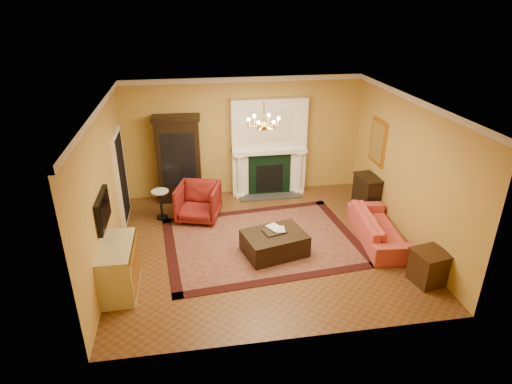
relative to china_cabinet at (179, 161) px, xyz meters
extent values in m
cube|color=brown|center=(1.66, -2.49, -1.05)|extent=(6.00, 5.50, 0.02)
cube|color=silver|center=(1.66, -2.49, 1.97)|extent=(6.00, 5.50, 0.02)
cube|color=#C38D46|center=(1.66, 0.27, 0.46)|extent=(6.00, 0.02, 3.00)
cube|color=#C38D46|center=(1.66, -5.25, 0.46)|extent=(6.00, 0.02, 3.00)
cube|color=#C38D46|center=(-1.35, -2.49, 0.46)|extent=(0.02, 5.50, 3.00)
cube|color=#C38D46|center=(4.67, -2.49, 0.46)|extent=(0.02, 5.50, 3.00)
cube|color=white|center=(2.26, 0.10, 0.21)|extent=(1.90, 0.32, 2.50)
cube|color=silver|center=(2.26, -0.07, 0.81)|extent=(1.10, 0.01, 0.80)
cube|color=#0D311B|center=(2.26, -0.07, -0.49)|extent=(1.10, 0.02, 1.10)
cube|color=black|center=(2.26, -0.08, -0.59)|extent=(0.70, 0.02, 0.75)
cube|color=#333333|center=(2.26, -0.19, -1.02)|extent=(1.60, 0.50, 0.04)
cube|color=white|center=(2.26, 0.04, 0.14)|extent=(1.90, 0.44, 0.10)
cylinder|color=white|center=(1.48, -0.08, -0.45)|extent=(0.14, 0.14, 1.18)
cylinder|color=white|center=(3.04, -0.08, -0.45)|extent=(0.14, 0.14, 1.18)
cube|color=silver|center=(1.66, 0.22, 1.90)|extent=(6.00, 0.08, 0.12)
cube|color=silver|center=(-1.30, -2.49, 1.90)|extent=(0.08, 5.50, 0.12)
cube|color=silver|center=(4.62, -2.49, 1.90)|extent=(0.08, 5.50, 0.12)
cube|color=white|center=(-1.30, -0.79, 0.01)|extent=(0.08, 1.05, 2.10)
cube|color=black|center=(-1.26, -0.79, -0.02)|extent=(0.02, 0.85, 1.95)
cube|color=black|center=(-1.29, -3.09, 0.31)|extent=(0.08, 0.95, 0.58)
cube|color=black|center=(-1.24, -3.09, 0.31)|extent=(0.01, 0.85, 0.48)
cube|color=gold|center=(4.63, -1.09, 0.61)|extent=(0.05, 0.76, 1.05)
cube|color=white|center=(4.61, -1.09, 0.61)|extent=(0.01, 0.62, 0.90)
cylinder|color=#BD8E34|center=(1.66, -2.49, 1.76)|extent=(0.03, 0.03, 0.40)
sphere|color=#BD8E34|center=(1.66, -2.49, 1.51)|extent=(0.16, 0.16, 0.16)
sphere|color=#FFE5B2|center=(1.94, -2.49, 1.65)|extent=(0.07, 0.07, 0.07)
sphere|color=#FFE5B2|center=(1.80, -2.25, 1.65)|extent=(0.07, 0.07, 0.07)
sphere|color=#FFE5B2|center=(1.52, -2.25, 1.65)|extent=(0.07, 0.07, 0.07)
sphere|color=#FFE5B2|center=(1.38, -2.49, 1.65)|extent=(0.07, 0.07, 0.07)
sphere|color=#FFE5B2|center=(1.52, -2.73, 1.65)|extent=(0.07, 0.07, 0.07)
sphere|color=#FFE5B2|center=(1.80, -2.73, 1.65)|extent=(0.07, 0.07, 0.07)
cube|color=#480F15|center=(1.67, -2.37, -1.03)|extent=(4.26, 3.36, 0.02)
cube|color=black|center=(0.00, 0.00, 0.00)|extent=(1.07, 0.53, 2.08)
imported|color=maroon|center=(0.39, -1.14, -0.57)|extent=(1.12, 1.08, 0.94)
cylinder|color=black|center=(-0.46, -0.97, -1.02)|extent=(0.28, 0.28, 0.04)
cylinder|color=black|center=(-0.46, -0.97, -0.69)|extent=(0.06, 0.06, 0.63)
cylinder|color=white|center=(-0.46, -0.97, -0.35)|extent=(0.39, 0.39, 0.03)
cube|color=beige|center=(-1.07, -3.56, -0.59)|extent=(0.57, 1.20, 0.90)
imported|color=#BB3F3B|center=(4.11, -2.72, -0.64)|extent=(0.79, 2.11, 0.80)
cube|color=#381E0F|center=(4.38, -4.24, -0.74)|extent=(0.61, 0.61, 0.60)
cube|color=black|center=(4.44, -1.25, -0.63)|extent=(0.50, 0.77, 0.82)
cube|color=black|center=(1.83, -2.87, -0.80)|extent=(1.36, 1.13, 0.44)
cube|color=black|center=(1.84, -2.80, -0.57)|extent=(0.49, 0.43, 0.03)
imported|color=gray|center=(1.76, -2.76, -0.40)|extent=(0.22, 0.13, 0.31)
imported|color=gray|center=(1.86, -2.78, -0.43)|extent=(0.19, 0.04, 0.26)
cylinder|color=tan|center=(1.54, 0.04, 0.23)|extent=(0.11, 0.11, 0.09)
cone|color=#0F3813|center=(1.54, 0.04, 0.45)|extent=(0.16, 0.16, 0.34)
cylinder|color=tan|center=(2.93, 0.04, 0.23)|extent=(0.11, 0.11, 0.09)
cone|color=#0F3813|center=(2.93, 0.04, 0.44)|extent=(0.15, 0.15, 0.33)
camera|label=1|loc=(0.30, -10.07, 3.71)|focal=30.00mm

